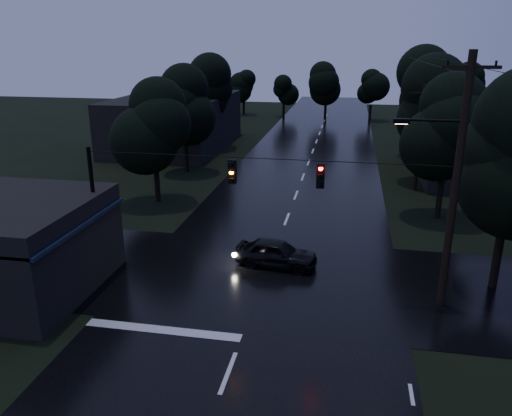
% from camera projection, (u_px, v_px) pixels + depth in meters
% --- Properties ---
extents(main_road, '(12.00, 120.00, 0.02)m').
position_uv_depth(main_road, '(303.00, 177.00, 39.52)').
color(main_road, black).
rests_on(main_road, ground).
extents(cross_street, '(60.00, 9.00, 0.02)m').
position_uv_depth(cross_street, '(265.00, 278.00, 22.76)').
color(cross_street, black).
rests_on(cross_street, ground).
extents(building_far_right, '(10.00, 14.00, 4.40)m').
position_uv_depth(building_far_right, '(482.00, 147.00, 40.09)').
color(building_far_right, black).
rests_on(building_far_right, ground).
extents(building_far_left, '(10.00, 16.00, 5.00)m').
position_uv_depth(building_far_left, '(175.00, 122.00, 50.50)').
color(building_far_left, black).
rests_on(building_far_left, ground).
extents(utility_pole_main, '(3.50, 0.30, 10.00)m').
position_uv_depth(utility_pole_main, '(454.00, 181.00, 18.85)').
color(utility_pole_main, black).
rests_on(utility_pole_main, ground).
extents(utility_pole_far, '(2.00, 0.30, 7.50)m').
position_uv_depth(utility_pole_far, '(420.00, 137.00, 34.97)').
color(utility_pole_far, black).
rests_on(utility_pole_far, ground).
extents(anchor_pole_left, '(0.18, 0.18, 6.00)m').
position_uv_depth(anchor_pole_left, '(95.00, 213.00, 22.19)').
color(anchor_pole_left, black).
rests_on(anchor_pole_left, ground).
extents(span_signals, '(15.00, 0.37, 1.12)m').
position_uv_depth(span_signals, '(275.00, 173.00, 20.05)').
color(span_signals, black).
rests_on(span_signals, ground).
extents(tree_left_a, '(3.92, 3.92, 8.26)m').
position_uv_depth(tree_left_a, '(153.00, 123.00, 31.98)').
color(tree_left_a, black).
rests_on(tree_left_a, ground).
extents(tree_left_b, '(4.20, 4.20, 8.85)m').
position_uv_depth(tree_left_b, '(184.00, 103.00, 39.42)').
color(tree_left_b, black).
rests_on(tree_left_b, ground).
extents(tree_left_c, '(4.48, 4.48, 9.44)m').
position_uv_depth(tree_left_c, '(211.00, 87.00, 48.72)').
color(tree_left_c, black).
rests_on(tree_left_c, ground).
extents(tree_right_a, '(4.20, 4.20, 8.85)m').
position_uv_depth(tree_right_a, '(448.00, 126.00, 28.70)').
color(tree_right_a, black).
rests_on(tree_right_a, ground).
extents(tree_right_b, '(4.48, 4.48, 9.44)m').
position_uv_depth(tree_right_b, '(438.00, 103.00, 35.93)').
color(tree_right_b, black).
rests_on(tree_right_b, ground).
extents(tree_right_c, '(4.76, 4.76, 10.03)m').
position_uv_depth(tree_right_c, '(428.00, 86.00, 45.02)').
color(tree_right_c, black).
rests_on(tree_right_c, ground).
extents(car, '(4.04, 2.00, 1.33)m').
position_uv_depth(car, '(276.00, 253.00, 23.78)').
color(car, black).
rests_on(car, ground).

